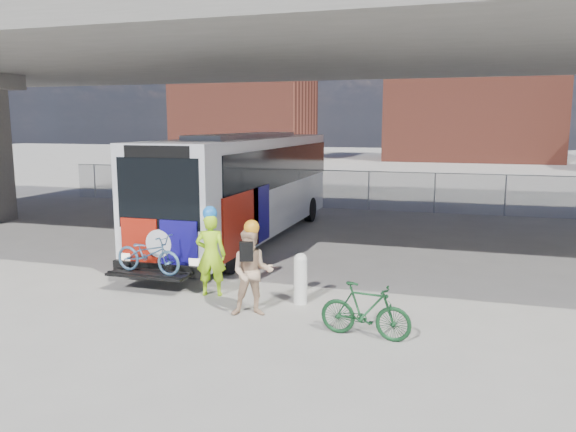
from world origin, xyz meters
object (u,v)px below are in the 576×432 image
at_px(bus, 247,180).
at_px(bollard, 300,277).
at_px(cyclist_hivis, 211,253).
at_px(cyclist_tan, 252,271).
at_px(bike_parked, 365,311).

height_order(bus, bollard, bus).
xyz_separation_m(bus, cyclist_hivis, (1.52, -6.32, -1.07)).
bearing_deg(cyclist_tan, bike_parked, -30.75).
height_order(bollard, cyclist_tan, cyclist_tan).
relative_size(bus, cyclist_tan, 6.29).
bearing_deg(bus, cyclist_tan, -68.18).
relative_size(cyclist_hivis, cyclist_tan, 1.04).
height_order(bollard, cyclist_hivis, cyclist_hivis).
bearing_deg(bus, bollard, -59.53).
relative_size(bollard, cyclist_tan, 0.57).
bearing_deg(bike_parked, bollard, 54.05).
bearing_deg(bollard, cyclist_hivis, -180.00).
height_order(bus, cyclist_tan, bus).
distance_m(cyclist_hivis, bike_parked, 4.28).
bearing_deg(bike_parked, cyclist_tan, 84.65).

